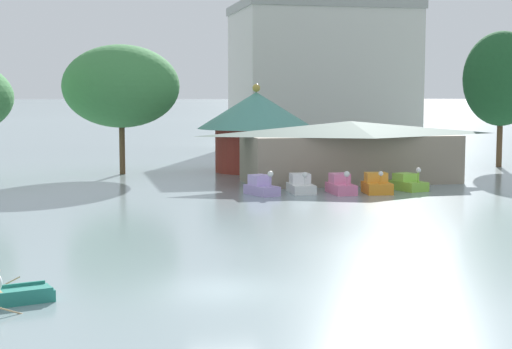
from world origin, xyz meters
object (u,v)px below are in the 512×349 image
pedal_boat_white (301,185)px  shoreline_tree_mid (121,86)px  rowboat_with_rower (4,296)px  shoreline_tree_right (501,79)px  pedal_boat_orange (377,185)px  pedal_boat_lime (407,183)px  boathouse (350,150)px  pedal_boat_pink (341,186)px  pedal_boat_lavender (261,187)px  green_roof_pavilion (256,125)px  background_building_block (322,78)px

pedal_boat_white → shoreline_tree_mid: size_ratio=0.27×
rowboat_with_rower → shoreline_tree_mid: (6.16, 41.09, 7.15)m
pedal_boat_white → shoreline_tree_mid: (-11.23, 15.43, 6.87)m
shoreline_tree_mid → shoreline_tree_right: bearing=-1.7°
pedal_boat_orange → shoreline_tree_mid: size_ratio=0.23×
pedal_boat_white → pedal_boat_lime: bearing=91.0°
rowboat_with_rower → boathouse: bearing=37.9°
rowboat_with_rower → pedal_boat_pink: size_ratio=1.17×
pedal_boat_lime → boathouse: (-2.23, 5.83, 1.96)m
pedal_boat_lavender → pedal_boat_pink: (5.44, -0.56, 0.01)m
pedal_boat_pink → pedal_boat_lime: bearing=98.8°
pedal_boat_lavender → green_roof_pavilion: green_roof_pavilion is taller
pedal_boat_lavender → shoreline_tree_mid: (-8.33, 15.91, 6.86)m
rowboat_with_rower → boathouse: boathouse is taller
shoreline_tree_right → boathouse: bearing=-153.6°
shoreline_tree_mid → pedal_boat_lime: bearing=-39.6°
shoreline_tree_right → background_building_block: 26.46m
rowboat_with_rower → green_roof_pavilion: green_roof_pavilion is taller
pedal_boat_white → pedal_boat_orange: pedal_boat_orange is taller
background_building_block → pedal_boat_pink: bearing=-105.7°
green_roof_pavilion → pedal_boat_lavender: bearing=-101.6°
pedal_boat_white → pedal_boat_orange: bearing=75.9°
pedal_boat_white → pedal_boat_pink: 2.74m
pedal_boat_orange → boathouse: bearing=-178.0°
pedal_boat_white → pedal_boat_orange: size_ratio=1.16×
pedal_boat_pink → pedal_boat_lavender: bearing=-95.4°
pedal_boat_pink → pedal_boat_orange: bearing=79.1°
rowboat_with_rower → shoreline_tree_right: 57.62m
green_roof_pavilion → shoreline_tree_right: 23.32m
pedal_boat_white → shoreline_tree_mid: 20.28m
rowboat_with_rower → pedal_boat_white: (17.38, 25.66, 0.28)m
rowboat_with_rower → pedal_boat_lime: bearing=29.5°
shoreline_tree_right → pedal_boat_orange: bearing=-139.0°
pedal_boat_lavender → shoreline_tree_mid: shoreline_tree_mid is taller
rowboat_with_rower → shoreline_tree_mid: bearing=65.7°
pedal_boat_orange → shoreline_tree_right: size_ratio=0.20×
pedal_boat_lime → shoreline_tree_mid: shoreline_tree_mid is taller
pedal_boat_lime → pedal_boat_lavender: bearing=-103.8°
pedal_boat_orange → shoreline_tree_mid: (-16.18, 16.96, 6.83)m
pedal_boat_white → pedal_boat_orange: 5.19m
shoreline_tree_right → background_building_block: (-9.50, 24.69, 0.54)m
shoreline_tree_mid → rowboat_with_rower: bearing=-98.5°
rowboat_with_rower → pedal_boat_orange: bearing=31.4°
pedal_boat_lavender → shoreline_tree_right: (26.19, 14.86, 7.61)m
boathouse → green_roof_pavilion: green_roof_pavilion is taller
pedal_boat_orange → shoreline_tree_right: bearing=137.5°
pedal_boat_pink → shoreline_tree_mid: bearing=-139.6°
pedal_boat_white → boathouse: bearing=138.3°
pedal_boat_pink → background_building_block: bearing=164.8°
pedal_boat_orange → shoreline_tree_right: (18.33, 15.91, 7.58)m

